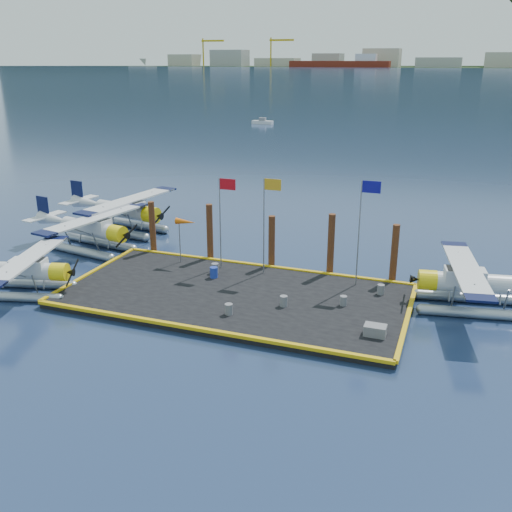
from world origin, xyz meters
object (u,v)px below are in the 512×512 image
Objects in this scene: seaplane_a at (24,273)px; piling_3 at (331,247)px; drum_4 at (381,289)px; crate at (375,330)px; drum_1 at (284,301)px; drum_5 at (215,268)px; windsock at (185,223)px; piling_0 at (153,229)px; flagpole_red at (223,209)px; seaplane_b at (92,231)px; flagpole_yellow at (267,212)px; drum_0 at (214,272)px; drum_2 at (343,301)px; piling_2 at (272,244)px; piling_1 at (210,234)px; flagpole_blue at (363,218)px; seaplane_c at (126,213)px; seaplane_d at (471,286)px; piling_4 at (394,256)px; drum_3 at (229,309)px.

seaplane_a is 2.08× the size of piling_3.
crate is at bearing -84.54° from drum_4.
drum_1 is 6.05m from drum_4.
drum_5 is 0.21× the size of windsock.
piling_0 reaches higher than crate.
crate is 13.22m from flagpole_red.
flagpole_yellow is (13.91, -0.93, 2.96)m from seaplane_b.
drum_0 is (9.95, 5.57, -0.64)m from seaplane_a.
drum_4 is at bearing 95.00° from seaplane_b.
seaplane_a is 1.49× the size of flagpole_red.
piling_2 reaches higher than drum_2.
flagpole_yellow is at bearing -9.86° from piling_0.
drum_0 reaches higher than drum_5.
piling_1 is (-7.29, 6.15, 1.40)m from drum_1.
flagpole_blue is 1.55× the size of piling_1.
piling_2 reaches higher than seaplane_a.
piling_1 is (9.51, -4.38, 0.47)m from seaplane_c.
seaplane_b is 1.05× the size of seaplane_d.
piling_4 is (10.95, 2.69, 1.28)m from drum_5.
drum_1 is 8.09m from flagpole_red.
seaplane_b reaches higher than drum_4.
piling_2 is (-0.31, 8.22, 1.20)m from drum_3.
drum_4 is 0.10× the size of flagpole_red.
piling_2 is (2.79, 1.60, -2.50)m from flagpole_red.
seaplane_d is at bearing 1.97° from drum_5.
flagpole_blue is (5.99, -0.00, 0.17)m from flagpole_yellow.
drum_5 is 0.10× the size of flagpole_blue.
seaplane_a is 19.02m from drum_2.
piling_4 is at bearing 82.19° from drum_4.
drum_2 is 0.09× the size of flagpole_yellow.
crate is at bearing -25.00° from windsock.
drum_0 is (11.02, -2.80, -0.81)m from seaplane_b.
seaplane_b is 16.52× the size of drum_3.
windsock is (-5.84, 6.62, 2.52)m from drum_3.
seaplane_b is 14.25m from flagpole_yellow.
piling_1 is (-10.70, 1.60, -2.59)m from flagpole_blue.
drum_0 is at bearing -168.12° from flagpole_blue.
seaplane_d is at bearing -14.15° from piling_3.
piling_2 is (-5.91, 4.90, 1.22)m from drum_2.
seaplane_c is at bearing 147.40° from drum_5.
windsock is at bearing 121.30° from seaplane_a.
seaplane_a is at bearing -111.93° from piling_0.
piling_4 reaches higher than windsock.
piling_3 is at bearing 85.51° from seaplane_c.
flagpole_blue is at bearing -6.01° from piling_0.
piling_3 reaches higher than crate.
drum_0 is at bearing -127.79° from piling_2.
drum_0 is 5.62m from drum_3.
drum_5 reaches higher than drum_4.
drum_1 is 3.22m from drum_3.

